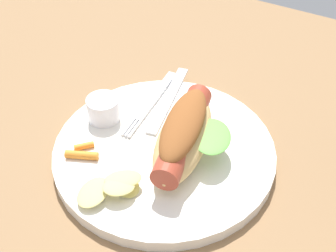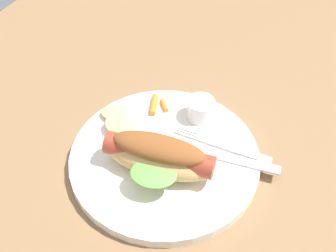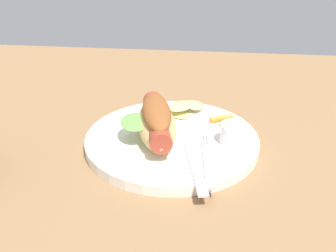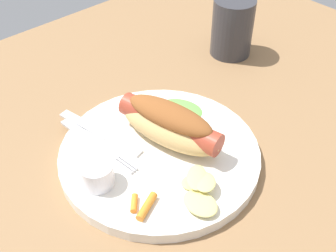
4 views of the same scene
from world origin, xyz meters
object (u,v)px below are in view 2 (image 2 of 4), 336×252
(hot_dog, at_px, (159,156))
(sauce_ramekin, at_px, (201,109))
(carrot_garnish, at_px, (157,105))
(chips_pile, at_px, (118,123))
(fork, at_px, (225,146))
(knife, at_px, (229,158))
(plate, at_px, (165,159))

(hot_dog, distance_m, sauce_ramekin, 0.12)
(sauce_ramekin, height_order, carrot_garnish, sauce_ramekin)
(chips_pile, bearing_deg, fork, 105.73)
(fork, xyz_separation_m, chips_pile, (0.04, -0.15, 0.01))
(fork, xyz_separation_m, knife, (0.02, 0.01, -0.00))
(sauce_ramekin, relative_size, chips_pile, 0.56)
(fork, bearing_deg, knife, 125.23)
(hot_dog, relative_size, chips_pile, 2.15)
(hot_dog, xyz_separation_m, carrot_garnish, (-0.10, -0.06, -0.02))
(hot_dog, distance_m, knife, 0.10)
(plate, height_order, carrot_garnish, carrot_garnish)
(chips_pile, bearing_deg, plate, 81.12)
(sauce_ramekin, bearing_deg, knife, 53.34)
(hot_dog, height_order, carrot_garnish, hot_dog)
(plate, height_order, chips_pile, chips_pile)
(hot_dog, relative_size, carrot_garnish, 4.03)
(plate, bearing_deg, knife, 116.22)
(fork, height_order, chips_pile, chips_pile)
(plate, xyz_separation_m, sauce_ramekin, (-0.09, 0.01, 0.02))
(plate, relative_size, fork, 1.85)
(fork, relative_size, chips_pile, 1.96)
(plate, bearing_deg, chips_pile, -98.88)
(sauce_ramekin, bearing_deg, hot_dog, -1.38)
(fork, bearing_deg, carrot_garnish, -14.61)
(fork, relative_size, carrot_garnish, 3.67)
(sauce_ramekin, relative_size, fork, 0.29)
(knife, bearing_deg, sauce_ramekin, -48.25)
(plate, relative_size, chips_pile, 3.63)
(knife, bearing_deg, hot_dog, 28.48)
(carrot_garnish, bearing_deg, fork, 80.49)
(plate, height_order, hot_dog, hot_dog)
(fork, bearing_deg, plate, 35.50)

